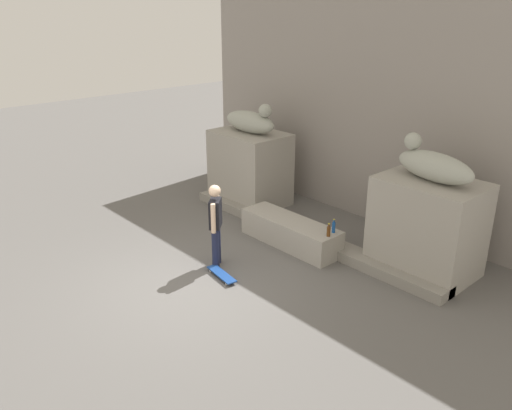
% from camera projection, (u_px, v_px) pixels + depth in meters
% --- Properties ---
extents(ground_plane, '(40.00, 40.00, 0.00)m').
position_uv_depth(ground_plane, '(194.00, 284.00, 9.64)').
color(ground_plane, '#605E5B').
extents(facade_wall, '(10.40, 0.60, 5.20)m').
position_uv_depth(facade_wall, '(375.00, 107.00, 11.96)').
color(facade_wall, gray).
rests_on(facade_wall, ground_plane).
extents(pedestal_left, '(1.86, 1.33, 1.83)m').
position_uv_depth(pedestal_left, '(250.00, 168.00, 13.30)').
color(pedestal_left, '#A39E93').
rests_on(pedestal_left, ground_plane).
extents(pedestal_right, '(1.86, 1.33, 1.83)m').
position_uv_depth(pedestal_right, '(427.00, 227.00, 9.83)').
color(pedestal_right, '#A39E93').
rests_on(pedestal_right, ground_plane).
extents(statue_reclining_left, '(1.61, 0.58, 0.78)m').
position_uv_depth(statue_reclining_left, '(251.00, 121.00, 12.83)').
color(statue_reclining_left, '#A9AEA1').
rests_on(statue_reclining_left, pedestal_left).
extents(statue_reclining_right, '(1.67, 0.79, 0.78)m').
position_uv_depth(statue_reclining_right, '(433.00, 165.00, 9.42)').
color(statue_reclining_right, '#A9AEA1').
rests_on(statue_reclining_right, pedestal_right).
extents(ledge_block, '(2.36, 0.71, 0.57)m').
position_uv_depth(ledge_block, '(290.00, 232.00, 11.12)').
color(ledge_block, '#A39E93').
rests_on(ledge_block, ground_plane).
extents(skater, '(0.39, 0.42, 1.67)m').
position_uv_depth(skater, '(216.00, 222.00, 10.02)').
color(skater, '#1E233F').
rests_on(skater, ground_plane).
extents(skateboard, '(0.82, 0.31, 0.08)m').
position_uv_depth(skateboard, '(222.00, 274.00, 9.87)').
color(skateboard, navy).
rests_on(skateboard, ground_plane).
extents(bottle_brown, '(0.08, 0.08, 0.27)m').
position_uv_depth(bottle_brown, '(329.00, 231.00, 10.21)').
color(bottle_brown, '#593314').
rests_on(bottle_brown, ledge_block).
extents(bottle_blue, '(0.07, 0.07, 0.29)m').
position_uv_depth(bottle_blue, '(334.00, 227.00, 10.38)').
color(bottle_blue, '#194C99').
rests_on(bottle_blue, ledge_block).
extents(stair_step, '(6.89, 0.50, 0.21)m').
position_uv_depth(stair_step, '(303.00, 235.00, 11.43)').
color(stair_step, gray).
rests_on(stair_step, ground_plane).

